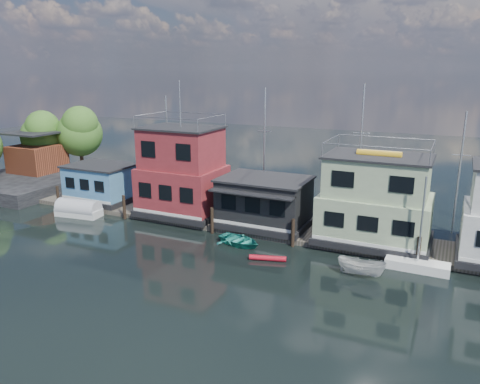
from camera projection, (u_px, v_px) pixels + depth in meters
The scene contains 14 objects.
ground at pixel (198, 288), 29.04m from camera, with size 160.00×160.00×0.00m, color black.
dock at pixel (270, 228), 39.49m from camera, with size 48.00×5.00×0.40m, color #595147.
houseboat_blue at pixel (101, 183), 46.35m from camera, with size 6.40×4.90×3.66m.
houseboat_red at pixel (182, 173), 41.97m from camera, with size 7.40×5.90×11.86m.
houseboat_dark at pixel (264, 202), 39.10m from camera, with size 7.40×6.10×4.06m.
houseboat_green at pixel (375, 201), 35.14m from camera, with size 8.40×5.90×7.03m.
pilings at pixel (253, 227), 36.94m from camera, with size 42.28×0.28×2.20m.
background_masts at pixel (345, 158), 41.41m from camera, with size 36.40×0.16×12.00m.
shore at pixel (38, 153), 54.56m from camera, with size 12.40×15.72×8.24m.
red_kayak at pixel (268, 258), 33.16m from camera, with size 0.38×0.38×2.62m, color #B41322.
motorboat at pixel (361, 267), 30.62m from camera, with size 1.21×3.22×1.25m, color silver.
dinghy_teal at pixel (240, 240), 36.04m from camera, with size 2.62×3.67×0.76m, color teal.
tarp_runabout at pixel (79, 209), 43.05m from camera, with size 4.39×2.20×1.71m.
day_sailer at pixel (417, 264), 31.59m from camera, with size 4.14×1.42×6.51m.
Camera 1 is at (13.60, -22.91, 13.27)m, focal length 35.00 mm.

